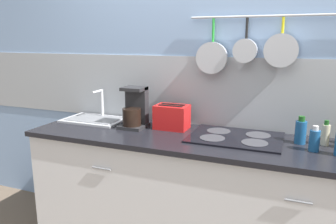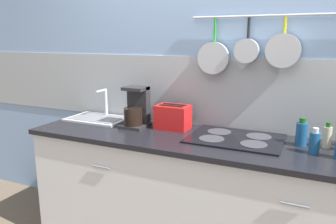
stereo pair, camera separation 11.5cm
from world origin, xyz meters
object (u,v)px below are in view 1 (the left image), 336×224
bottle_vinegar (301,131)px  bottle_cooking_wine (314,140)px  coffee_maker (135,111)px  toaster (172,117)px  bottle_hot_sauce (325,134)px

bottle_vinegar → bottle_cooking_wine: bottle_vinegar is taller
bottle_cooking_wine → bottle_vinegar: bearing=122.7°
coffee_maker → toaster: 0.28m
bottle_cooking_wine → toaster: bearing=171.3°
coffee_maker → bottle_cooking_wine: 1.24m
coffee_maker → bottle_vinegar: coffee_maker is taller
bottle_hot_sauce → bottle_vinegar: bearing=-171.6°
coffee_maker → bottle_hot_sauce: bearing=2.5°
toaster → bottle_cooking_wine: toaster is taller
coffee_maker → bottle_hot_sauce: 1.30m
bottle_vinegar → bottle_hot_sauce: bottle_vinegar is taller
coffee_maker → bottle_vinegar: bearing=1.8°
bottle_cooking_wine → bottle_hot_sauce: 0.16m
coffee_maker → bottle_hot_sauce: (1.30, 0.06, -0.05)m
coffee_maker → toaster: size_ratio=1.18×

